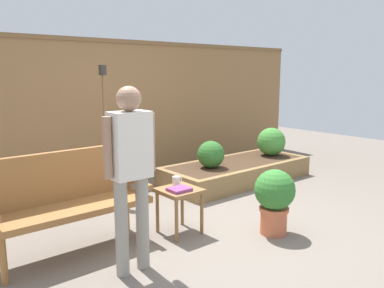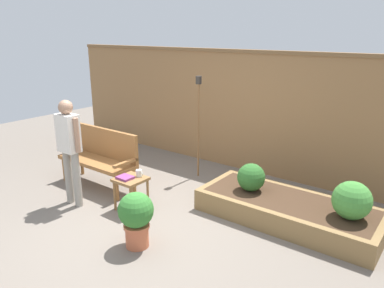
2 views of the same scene
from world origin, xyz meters
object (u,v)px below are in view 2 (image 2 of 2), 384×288
potted_boxwood (136,216)px  garden_bench (101,153)px  shrub_near_bench (251,177)px  shrub_far_corner (352,200)px  cup_on_table (139,173)px  book_on_table (125,177)px  side_table (131,184)px  tiki_torch (198,109)px  person_by_bench (69,144)px

potted_boxwood → garden_bench: bearing=151.3°
shrub_near_bench → shrub_far_corner: (1.35, 0.00, 0.04)m
cup_on_table → book_on_table: 0.20m
side_table → book_on_table: bearing=-128.5°
garden_bench → tiki_torch: bearing=50.4°
book_on_table → shrub_far_corner: 2.95m
potted_boxwood → shrub_near_bench: 1.76m
shrub_near_bench → shrub_far_corner: shrub_far_corner is taller
book_on_table → side_table: bearing=52.2°
garden_bench → side_table: size_ratio=3.00×
garden_bench → cup_on_table: size_ratio=12.02×
shrub_near_bench → side_table: bearing=-143.3°
side_table → cup_on_table: bearing=65.6°
cup_on_table → shrub_far_corner: 2.80m
shrub_far_corner → person_by_bench: bearing=-158.1°
shrub_near_bench → cup_on_table: bearing=-145.5°
garden_bench → tiki_torch: (1.05, 1.27, 0.65)m
cup_on_table → side_table: bearing=-114.4°
potted_boxwood → shrub_near_bench: bearing=69.7°
book_on_table → potted_boxwood: potted_boxwood is taller
shrub_far_corner → cup_on_table: bearing=-161.3°
side_table → tiki_torch: 1.80m
garden_bench → person_by_bench: (0.24, -0.73, 0.39)m
side_table → person_by_bench: size_ratio=0.31×
side_table → cup_on_table: size_ratio=4.01×
cup_on_table → shrub_far_corner: (2.65, 0.90, 0.00)m
side_table → potted_boxwood: 0.98m
book_on_table → person_by_bench: 0.93m
potted_boxwood → shrub_far_corner: shrub_far_corner is taller
tiki_torch → potted_boxwood: bearing=-71.7°
tiki_torch → side_table: bearing=-90.2°
garden_bench → cup_on_table: 1.12m
book_on_table → shrub_near_bench: 1.77m
garden_bench → book_on_table: size_ratio=6.76×
side_table → person_by_bench: bearing=-153.9°
book_on_table → shrub_near_bench: (1.41, 1.07, 0.00)m
cup_on_table → person_by_bench: person_by_bench is taller
garden_bench → tiki_torch: 1.77m
garden_bench → shrub_far_corner: garden_bench is taller
shrub_far_corner → person_by_bench: person_by_bench is taller
potted_boxwood → person_by_bench: 1.66m
cup_on_table → potted_boxwood: bearing=-47.3°
potted_boxwood → side_table: bearing=139.7°
tiki_torch → cup_on_table: bearing=-88.1°
shrub_far_corner → tiki_torch: 2.85m
tiki_torch → person_by_bench: bearing=-111.9°
shrub_near_bench → shrub_far_corner: bearing=0.0°
person_by_bench → cup_on_table: bearing=30.8°
side_table → garden_bench: bearing=161.8°
garden_bench → shrub_near_bench: bearing=15.6°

